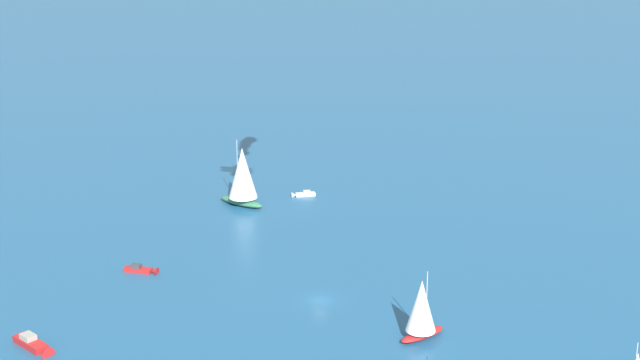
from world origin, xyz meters
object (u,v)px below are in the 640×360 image
object	(u,v)px
motorboat_far_stbd	(35,345)
sailboat_mid_cluster	(421,309)
motorboat_trailing	(143,270)
sailboat_ahead	(242,176)
motorboat_near_centre	(302,194)

from	to	relation	value
motorboat_far_stbd	sailboat_mid_cluster	distance (m)	55.43
motorboat_trailing	sailboat_mid_cluster	size ratio (longest dim) A/B	0.59
sailboat_ahead	motorboat_near_centre	bearing A→B (deg)	155.87
motorboat_near_centre	motorboat_trailing	bearing A→B (deg)	6.14
sailboat_ahead	sailboat_mid_cluster	xyz separation A→B (m)	(27.60, 61.24, -1.65)
motorboat_near_centre	sailboat_ahead	bearing A→B (deg)	-24.13
motorboat_trailing	sailboat_mid_cluster	world-z (taller)	sailboat_mid_cluster
motorboat_near_centre	sailboat_ahead	xyz separation A→B (m)	(12.47, -5.59, 5.95)
motorboat_far_stbd	motorboat_trailing	world-z (taller)	motorboat_far_stbd
sailboat_ahead	motorboat_trailing	bearing A→B (deg)	16.55
motorboat_far_stbd	sailboat_ahead	xyz separation A→B (m)	(-64.59, -20.16, 5.74)
motorboat_near_centre	sailboat_mid_cluster	distance (m)	68.71
motorboat_near_centre	motorboat_far_stbd	bearing A→B (deg)	10.71
motorboat_trailing	motorboat_near_centre	bearing A→B (deg)	-173.86
motorboat_trailing	motorboat_far_stbd	bearing A→B (deg)	18.36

